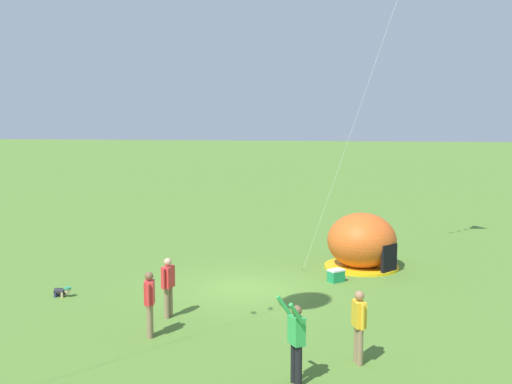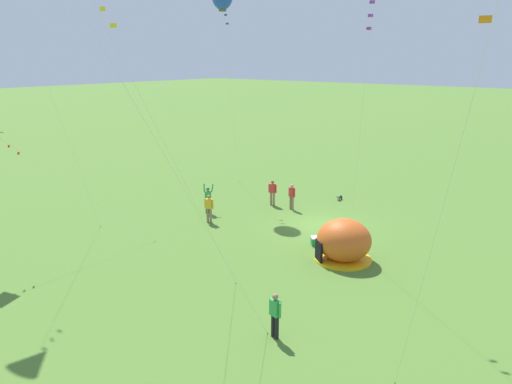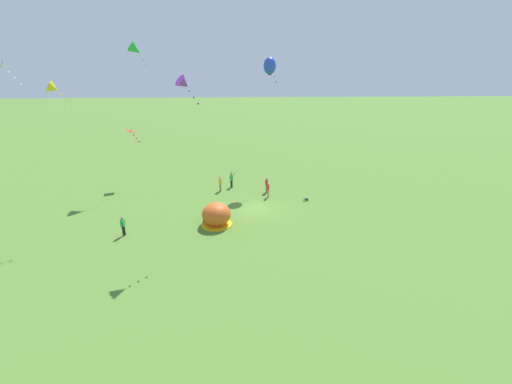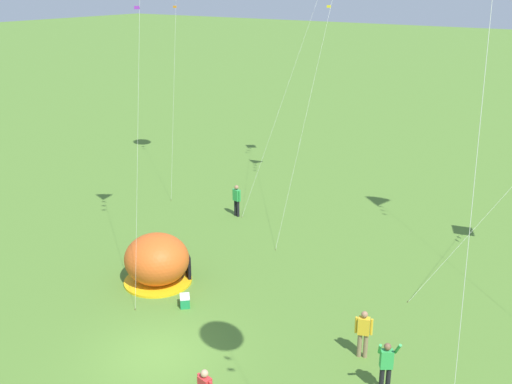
{
  "view_description": "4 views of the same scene",
  "coord_description": "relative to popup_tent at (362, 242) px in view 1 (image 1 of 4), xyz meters",
  "views": [
    {
      "loc": [
        19.06,
        3.81,
        5.55
      ],
      "look_at": [
        -1.56,
        0.12,
        3.06
      ],
      "focal_mm": 42.0,
      "sensor_mm": 36.0,
      "label": 1
    },
    {
      "loc": [
        -14.62,
        24.43,
        9.74
      ],
      "look_at": [
        3.64,
        1.77,
        1.83
      ],
      "focal_mm": 35.0,
      "sensor_mm": 36.0,
      "label": 2
    },
    {
      "loc": [
        -32.06,
        2.1,
        13.31
      ],
      "look_at": [
        -0.9,
        0.08,
        2.14
      ],
      "focal_mm": 24.0,
      "sensor_mm": 36.0,
      "label": 3
    },
    {
      "loc": [
        12.26,
        -12.2,
        11.9
      ],
      "look_at": [
        0.01,
        5.82,
        4.11
      ],
      "focal_mm": 42.0,
      "sensor_mm": 36.0,
      "label": 4
    }
  ],
  "objects": [
    {
      "name": "cooler_box",
      "position": [
        2.2,
        -0.86,
        -0.78
      ],
      "size": [
        0.63,
        0.64,
        0.44
      ],
      "color": "#1E8C4C",
      "rests_on": "ground"
    },
    {
      "name": "toddler_crawling",
      "position": [
        5.53,
        -9.33,
        -0.82
      ],
      "size": [
        0.27,
        0.55,
        0.32
      ],
      "color": "black",
      "rests_on": "ground"
    },
    {
      "name": "ground_plane",
      "position": [
        3.56,
        -3.84,
        -1.0
      ],
      "size": [
        300.0,
        300.0,
        0.0
      ],
      "primitive_type": "plane",
      "color": "#517A2D"
    },
    {
      "name": "person_watching_sky",
      "position": [
        10.55,
        -1.34,
        0.0
      ],
      "size": [
        0.72,
        0.67,
        1.89
      ],
      "color": "black",
      "rests_on": "ground"
    },
    {
      "name": "popup_tent",
      "position": [
        0.0,
        0.0,
        0.0
      ],
      "size": [
        2.81,
        2.81,
        2.1
      ],
      "color": "#D8591E",
      "rests_on": "ground"
    },
    {
      "name": "person_far_back",
      "position": [
        8.42,
        -5.35,
        -0.03
      ],
      "size": [
        0.58,
        0.32,
        1.72
      ],
      "color": "#8C7251",
      "rests_on": "ground"
    },
    {
      "name": "person_with_toddler",
      "position": [
        9.22,
        -0.05,
        -0.03
      ],
      "size": [
        0.56,
        0.35,
        1.72
      ],
      "color": "#8C7251",
      "rests_on": "ground"
    },
    {
      "name": "person_center_field",
      "position": [
        6.85,
        -5.38,
        -0.03
      ],
      "size": [
        0.58,
        0.31,
        1.72
      ],
      "color": "#8C7251",
      "rests_on": "ground"
    }
  ]
}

